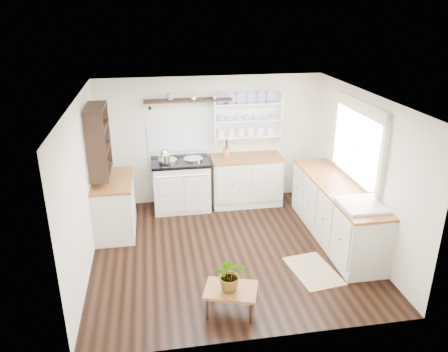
{
  "coord_description": "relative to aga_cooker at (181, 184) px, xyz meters",
  "views": [
    {
      "loc": [
        -1.02,
        -5.61,
        3.46
      ],
      "look_at": [
        -0.03,
        0.25,
        1.1
      ],
      "focal_mm": 35.0,
      "sensor_mm": 36.0,
      "label": 1
    }
  ],
  "objects": [
    {
      "name": "floor_rug",
      "position": [
        1.63,
        -2.33,
        -0.46
      ],
      "size": [
        0.66,
        0.92,
        0.02
      ],
      "primitive_type": "cube",
      "rotation": [
        0.0,
        0.0,
        0.14
      ],
      "color": "olive",
      "rests_on": "floor"
    },
    {
      "name": "wall_back",
      "position": [
        0.58,
        0.33,
        0.69
      ],
      "size": [
        4.0,
        0.02,
        2.3
      ],
      "primitive_type": "cube",
      "color": "silver",
      "rests_on": "ground"
    },
    {
      "name": "window",
      "position": [
        2.53,
        -1.42,
        1.1
      ],
      "size": [
        0.08,
        1.55,
        1.22
      ],
      "color": "white",
      "rests_on": "wall_right"
    },
    {
      "name": "high_shelf",
      "position": [
        0.18,
        0.21,
        1.45
      ],
      "size": [
        1.5,
        0.29,
        0.16
      ],
      "color": "black",
      "rests_on": "wall_back"
    },
    {
      "name": "back_cabinets",
      "position": [
        1.18,
        0.03,
        -0.0
      ],
      "size": [
        1.27,
        0.63,
        0.9
      ],
      "color": "beige",
      "rests_on": "floor"
    },
    {
      "name": "floor",
      "position": [
        0.58,
        -1.57,
        -0.46
      ],
      "size": [
        4.0,
        3.8,
        0.01
      ],
      "primitive_type": "cube",
      "color": "black",
      "rests_on": "ground"
    },
    {
      "name": "center_table",
      "position": [
        0.35,
        -2.97,
        -0.18
      ],
      "size": [
        0.71,
        0.6,
        0.33
      ],
      "rotation": [
        0.0,
        0.0,
        -0.31
      ],
      "color": "brown",
      "rests_on": "floor"
    },
    {
      "name": "kettle",
      "position": [
        -0.28,
        -0.12,
        0.59
      ],
      "size": [
        0.19,
        0.19,
        0.24
      ],
      "primitive_type": null,
      "color": "silver",
      "rests_on": "aga_cooker"
    },
    {
      "name": "wall_left",
      "position": [
        -1.42,
        -1.57,
        0.69
      ],
      "size": [
        0.02,
        3.8,
        2.3
      ],
      "primitive_type": "cube",
      "color": "silver",
      "rests_on": "ground"
    },
    {
      "name": "belfast_sink",
      "position": [
        2.28,
        -2.22,
        0.34
      ],
      "size": [
        0.55,
        0.6,
        0.45
      ],
      "color": "white",
      "rests_on": "right_cabinets"
    },
    {
      "name": "left_cabinets",
      "position": [
        -1.12,
        -0.67,
        -0.0
      ],
      "size": [
        0.62,
        1.13,
        0.9
      ],
      "color": "beige",
      "rests_on": "floor"
    },
    {
      "name": "ceiling",
      "position": [
        0.58,
        -1.57,
        1.84
      ],
      "size": [
        4.0,
        3.8,
        0.01
      ],
      "primitive_type": "cube",
      "color": "white",
      "rests_on": "wall_back"
    },
    {
      "name": "plate_rack",
      "position": [
        1.23,
        0.29,
        1.09
      ],
      "size": [
        1.2,
        0.22,
        0.9
      ],
      "color": "white",
      "rests_on": "wall_back"
    },
    {
      "name": "utensil_crock",
      "position": [
        0.83,
        0.11,
        0.52
      ],
      "size": [
        0.12,
        0.12,
        0.14
      ],
      "primitive_type": "cylinder",
      "color": "#AB663E",
      "rests_on": "back_cabinets"
    },
    {
      "name": "wall_right",
      "position": [
        2.58,
        -1.57,
        0.69
      ],
      "size": [
        0.02,
        3.8,
        2.3
      ],
      "primitive_type": "cube",
      "color": "silver",
      "rests_on": "ground"
    },
    {
      "name": "right_cabinets",
      "position": [
        2.28,
        -1.47,
        -0.0
      ],
      "size": [
        0.62,
        2.43,
        0.9
      ],
      "color": "beige",
      "rests_on": "floor"
    },
    {
      "name": "aga_cooker",
      "position": [
        0.0,
        0.0,
        0.0
      ],
      "size": [
        1.02,
        0.71,
        0.94
      ],
      "color": "beige",
      "rests_on": "floor"
    },
    {
      "name": "left_shelving",
      "position": [
        -1.26,
        -0.67,
        1.09
      ],
      "size": [
        0.28,
        0.8,
        1.05
      ],
      "primitive_type": "cube",
      "color": "black",
      "rests_on": "wall_left"
    },
    {
      "name": "potted_plant",
      "position": [
        0.35,
        -2.97,
        0.07
      ],
      "size": [
        0.41,
        0.37,
        0.41
      ],
      "primitive_type": "imported",
      "rotation": [
        0.0,
        0.0,
        -0.15
      ],
      "color": "#3F7233",
      "rests_on": "center_table"
    }
  ]
}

